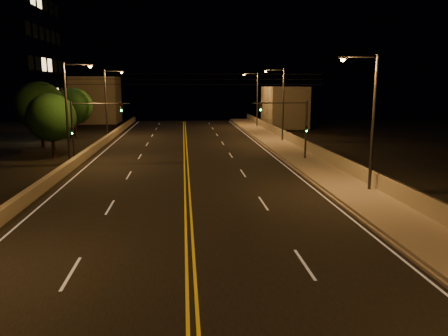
{
  "coord_description": "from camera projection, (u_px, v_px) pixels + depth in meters",
  "views": [
    {
      "loc": [
        -0.18,
        -5.37,
        7.03
      ],
      "look_at": [
        2.0,
        18.0,
        2.5
      ],
      "focal_mm": 35.0,
      "sensor_mm": 36.0,
      "label": 1
    }
  ],
  "objects": [
    {
      "name": "road",
      "position": [
        188.0,
        203.0,
        26.15
      ],
      "size": [
        18.0,
        120.0,
        0.02
      ],
      "primitive_type": "cube",
      "color": "black",
      "rests_on": "ground"
    },
    {
      "name": "sidewalk",
      "position": [
        362.0,
        197.0,
        27.11
      ],
      "size": [
        3.6,
        120.0,
        0.3
      ],
      "primitive_type": "cube",
      "color": "gray",
      "rests_on": "ground"
    },
    {
      "name": "curb",
      "position": [
        333.0,
        198.0,
        26.95
      ],
      "size": [
        0.14,
        120.0,
        0.15
      ],
      "primitive_type": "cube",
      "color": "gray",
      "rests_on": "ground"
    },
    {
      "name": "parapet_wall",
      "position": [
        388.0,
        186.0,
        27.13
      ],
      "size": [
        0.3,
        120.0,
        1.0
      ],
      "primitive_type": "cube",
      "color": "#A09985",
      "rests_on": "sidewalk"
    },
    {
      "name": "jersey_barrier",
      "position": [
        22.0,
        201.0,
        25.2
      ],
      "size": [
        0.45,
        120.0,
        0.79
      ],
      "primitive_type": "cube",
      "color": "#A09985",
      "rests_on": "ground"
    },
    {
      "name": "distant_building_right",
      "position": [
        284.0,
        107.0,
        72.1
      ],
      "size": [
        6.0,
        10.0,
        6.61
      ],
      "primitive_type": "cube",
      "color": "gray",
      "rests_on": "ground"
    },
    {
      "name": "distant_building_left",
      "position": [
        96.0,
        100.0,
        79.92
      ],
      "size": [
        8.0,
        8.0,
        8.32
      ],
      "primitive_type": "cube",
      "color": "gray",
      "rests_on": "ground"
    },
    {
      "name": "parapet_rail",
      "position": [
        389.0,
        177.0,
        27.03
      ],
      "size": [
        0.06,
        120.0,
        0.06
      ],
      "primitive_type": "cylinder",
      "rotation": [
        1.57,
        0.0,
        0.0
      ],
      "color": "black",
      "rests_on": "parapet_wall"
    },
    {
      "name": "lane_markings",
      "position": [
        188.0,
        203.0,
        26.08
      ],
      "size": [
        17.32,
        116.0,
        0.0
      ],
      "color": "silver",
      "rests_on": "road"
    },
    {
      "name": "streetlight_1",
      "position": [
        369.0,
        115.0,
        27.46
      ],
      "size": [
        2.55,
        0.28,
        8.82
      ],
      "color": "#2D2D33",
      "rests_on": "ground"
    },
    {
      "name": "streetlight_2",
      "position": [
        281.0,
        100.0,
        52.19
      ],
      "size": [
        2.55,
        0.28,
        8.82
      ],
      "color": "#2D2D33",
      "rests_on": "ground"
    },
    {
      "name": "streetlight_3",
      "position": [
        256.0,
        96.0,
        70.26
      ],
      "size": [
        2.55,
        0.28,
        8.82
      ],
      "color": "#2D2D33",
      "rests_on": "ground"
    },
    {
      "name": "streetlight_5",
      "position": [
        70.0,
        107.0,
        37.59
      ],
      "size": [
        2.55,
        0.28,
        8.82
      ],
      "color": "#2D2D33",
      "rests_on": "ground"
    },
    {
      "name": "streetlight_6",
      "position": [
        108.0,
        99.0,
        56.77
      ],
      "size": [
        2.55,
        0.28,
        8.82
      ],
      "color": "#2D2D33",
      "rests_on": "ground"
    },
    {
      "name": "traffic_signal_right",
      "position": [
        295.0,
        123.0,
        39.68
      ],
      "size": [
        5.11,
        0.31,
        5.55
      ],
      "color": "#2D2D33",
      "rests_on": "ground"
    },
    {
      "name": "traffic_signal_left",
      "position": [
        85.0,
        124.0,
        37.98
      ],
      "size": [
        5.11,
        0.31,
        5.55
      ],
      "color": "#2D2D33",
      "rests_on": "ground"
    },
    {
      "name": "overhead_wires",
      "position": [
        185.0,
        79.0,
        34.04
      ],
      "size": [
        22.0,
        0.03,
        0.83
      ],
      "color": "black"
    },
    {
      "name": "tree_0",
      "position": [
        51.0,
        118.0,
        41.31
      ],
      "size": [
        4.57,
        4.57,
        6.2
      ],
      "color": "black",
      "rests_on": "ground"
    },
    {
      "name": "tree_1",
      "position": [
        40.0,
        106.0,
        48.46
      ],
      "size": [
        5.4,
        5.4,
        7.31
      ],
      "color": "black",
      "rests_on": "ground"
    },
    {
      "name": "tree_2",
      "position": [
        74.0,
        106.0,
        57.74
      ],
      "size": [
        4.83,
        4.83,
        6.54
      ],
      "color": "black",
      "rests_on": "ground"
    }
  ]
}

